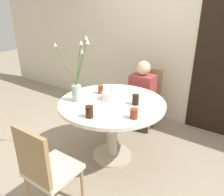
{
  "coord_description": "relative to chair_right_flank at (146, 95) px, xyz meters",
  "views": [
    {
      "loc": [
        1.33,
        -1.85,
        1.73
      ],
      "look_at": [
        0.0,
        0.0,
        0.79
      ],
      "focal_mm": 35.0,
      "sensor_mm": 36.0,
      "label": 1
    }
  ],
  "objects": [
    {
      "name": "chair_far_back",
      "position": [
        0.08,
        -1.98,
        0.0
      ],
      "size": [
        0.41,
        0.41,
        0.9
      ],
      "rotation": [
        0.0,
        0.0,
        3.16
      ],
      "color": "beige",
      "rests_on": "ground_plane"
    },
    {
      "name": "drink_glass_2",
      "position": [
        -0.2,
        -0.87,
        0.3
      ],
      "size": [
        0.07,
        0.07,
        0.1
      ],
      "color": "maroon",
      "rests_on": "dining_table"
    },
    {
      "name": "ground_plane",
      "position": [
        0.06,
        -0.99,
        -0.5
      ],
      "size": [
        16.0,
        16.0,
        0.0
      ],
      "primitive_type": "plane",
      "color": "gray"
    },
    {
      "name": "chair_right_flank",
      "position": [
        0.0,
        0.0,
        0.0
      ],
      "size": [
        0.42,
        0.42,
        0.9
      ],
      "rotation": [
        0.0,
        0.0,
        0.06
      ],
      "color": "beige",
      "rests_on": "ground_plane"
    },
    {
      "name": "flower_vase",
      "position": [
        -0.25,
        -1.21,
        0.45
      ],
      "size": [
        0.35,
        0.28,
        0.73
      ],
      "color": "#9EB2AD",
      "rests_on": "dining_table"
    },
    {
      "name": "drink_glass_0",
      "position": [
        0.11,
        -1.44,
        0.31
      ],
      "size": [
        0.08,
        0.08,
        0.12
      ],
      "color": "#33190C",
      "rests_on": "dining_table"
    },
    {
      "name": "drink_glass_1",
      "position": [
        0.32,
        -0.91,
        0.31
      ],
      "size": [
        0.07,
        0.07,
        0.12
      ],
      "color": "black",
      "rests_on": "dining_table"
    },
    {
      "name": "drink_glass_3",
      "position": [
        0.47,
        -1.21,
        0.3
      ],
      "size": [
        0.08,
        0.08,
        0.1
      ],
      "color": "maroon",
      "rests_on": "dining_table"
    },
    {
      "name": "birthday_cake",
      "position": [
        0.01,
        -0.95,
        0.29
      ],
      "size": [
        0.2,
        0.2,
        0.13
      ],
      "color": "white",
      "rests_on": "dining_table"
    },
    {
      "name": "person_guest",
      "position": [
        0.01,
        -0.16,
        -0.01
      ],
      "size": [
        0.34,
        0.24,
        1.06
      ],
      "color": "#383333",
      "rests_on": "ground_plane"
    },
    {
      "name": "dining_table",
      "position": [
        0.06,
        -0.99,
        0.11
      ],
      "size": [
        1.22,
        1.22,
        0.75
      ],
      "color": "silver",
      "rests_on": "ground_plane"
    },
    {
      "name": "wall_back",
      "position": [
        0.06,
        0.4,
        0.8
      ],
      "size": [
        8.0,
        0.05,
        2.6
      ],
      "color": "beige",
      "rests_on": "ground_plane"
    },
    {
      "name": "side_plate",
      "position": [
        -0.07,
        -1.3,
        0.25
      ],
      "size": [
        0.21,
        0.21,
        0.01
      ],
      "color": "white",
      "rests_on": "dining_table"
    }
  ]
}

